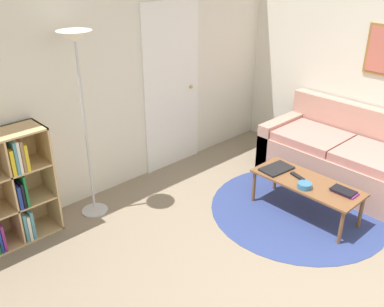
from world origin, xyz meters
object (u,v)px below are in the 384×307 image
at_px(coffee_table, 307,185).
at_px(laptop, 277,169).
at_px(couch, 346,158).
at_px(floor_lamp, 78,64).
at_px(bowl, 305,186).

relative_size(coffee_table, laptop, 3.06).
distance_m(couch, laptop, 1.02).
height_order(couch, laptop, couch).
bearing_deg(couch, coffee_table, -174.88).
xyz_separation_m(floor_lamp, coffee_table, (1.56, -1.53, -1.23)).
distance_m(couch, bowl, 1.10).
distance_m(laptop, bowl, 0.44).
bearing_deg(coffee_table, bowl, -156.91).
xyz_separation_m(floor_lamp, couch, (2.52, -1.44, -1.28)).
bearing_deg(laptop, coffee_table, -87.10).
bearing_deg(bowl, couch, 7.45).
height_order(couch, bowl, couch).
bearing_deg(floor_lamp, couch, -29.77).
bearing_deg(coffee_table, floor_lamp, 135.72).
relative_size(couch, coffee_table, 1.66).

